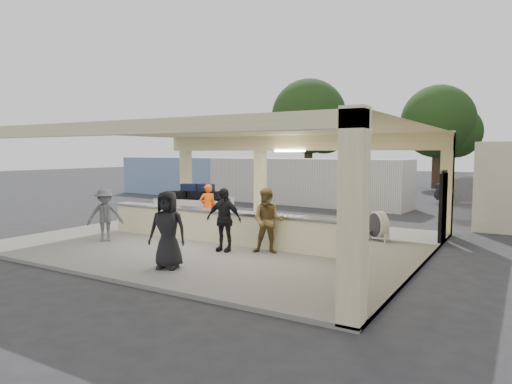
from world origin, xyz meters
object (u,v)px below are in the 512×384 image
Objects in this scene: passenger_a at (268,221)px; drum_fan at (378,225)px; baggage_handler at (208,207)px; passenger_c at (105,215)px; car_dark at (484,191)px; baggage_counter at (216,226)px; passenger_b at (224,220)px; luggage_cart at (194,202)px; container_blue at (184,176)px; passenger_d at (168,230)px; container_white at (304,181)px.

drum_fan is at bearing 37.34° from passenger_a.
drum_fan is 0.57× the size of baggage_handler.
passenger_a reaches higher than passenger_c.
passenger_a reaches higher than car_dark.
passenger_c is (-2.96, -1.69, 0.33)m from baggage_counter.
car_dark is at bearing 10.70° from passenger_c.
passenger_b is (2.55, -2.66, 0.07)m from baggage_handler.
container_blue is (-8.67, 9.83, 0.31)m from luggage_cart.
luggage_cart is 3.15× the size of drum_fan.
passenger_d reaches higher than baggage_counter.
baggage_counter is 3.36m from passenger_d.
container_blue reaches higher than car_dark.
container_white reaches higher than baggage_counter.
drum_fan is 0.08× the size of container_white.
passenger_b is at bearing -41.24° from passenger_c.
car_dark is 0.49× the size of container_blue.
passenger_c is 0.14× the size of container_white.
baggage_counter is 5.02× the size of passenger_c.
luggage_cart reaches higher than baggage_counter.
container_white is (-3.35, 12.44, 0.26)m from passenger_b.
luggage_cart is 7.07m from drum_fan.
baggage_handler reaches higher than luggage_cart.
baggage_counter is 11.72m from container_white.
car_dark reaches higher than drum_fan.
luggage_cart is 6.81m from passenger_d.
container_blue reaches higher than baggage_counter.
drum_fan is 0.10× the size of container_blue.
container_white reaches higher than passenger_c.
passenger_b reaches higher than baggage_counter.
passenger_d is (3.75, -5.69, 0.09)m from luggage_cart.
passenger_b is at bearing -42.59° from container_blue.
luggage_cart is 1.64× the size of passenger_b.
passenger_c is (-5.13, -1.09, -0.07)m from passenger_a.
luggage_cart is at bearing 128.86° from passenger_b.
passenger_b is (0.98, -0.98, 0.39)m from baggage_counter.
drum_fan is 8.43m from passenger_c.
passenger_a is at bearing 44.23° from passenger_d.
baggage_handler is at bearing 153.66° from car_dark.
passenger_b is 18.23m from container_blue.
baggage_counter is 8.98× the size of drum_fan.
passenger_a reaches higher than baggage_handler.
container_blue is at bearing 120.13° from luggage_cart.
container_white reaches higher than baggage_handler.
passenger_d is (-1.24, -2.60, 0.04)m from passenger_a.
passenger_a is 0.96× the size of passenger_d.
passenger_c is 19.62m from car_dark.
passenger_a reaches higher than baggage_counter.
passenger_d is at bearing 66.65° from baggage_handler.
passenger_a is at bearing -15.44° from baggage_counter.
car_dark is at bearing 14.95° from container_blue.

